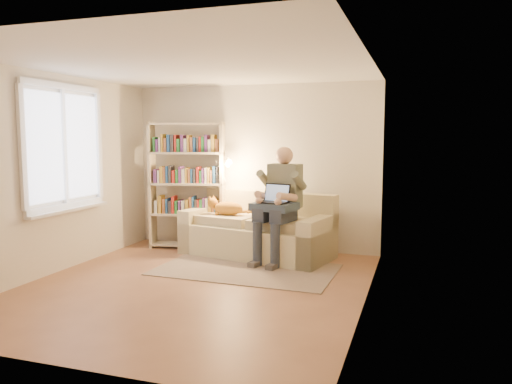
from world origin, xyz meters
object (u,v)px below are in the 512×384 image
(cat, at_px, (223,207))
(bookshelf, at_px, (187,179))
(person, at_px, (280,198))
(laptop, at_px, (279,198))
(sofa, at_px, (258,233))

(cat, xyz_separation_m, bookshelf, (-0.69, 0.18, 0.41))
(person, xyz_separation_m, laptop, (0.03, -0.17, 0.01))
(cat, xyz_separation_m, laptop, (0.99, -0.39, 0.22))
(bookshelf, bearing_deg, sofa, -19.07)
(laptop, bearing_deg, cat, 170.27)
(cat, bearing_deg, laptop, -9.73)
(person, xyz_separation_m, bookshelf, (-1.65, 0.41, 0.20))
(sofa, bearing_deg, bookshelf, -175.07)
(person, bearing_deg, sofa, 159.94)
(sofa, relative_size, person, 1.45)
(bookshelf, bearing_deg, cat, -26.71)
(person, bearing_deg, laptop, -67.15)
(sofa, distance_m, person, 0.75)
(sofa, height_order, bookshelf, bookshelf)
(cat, bearing_deg, bookshelf, 177.29)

